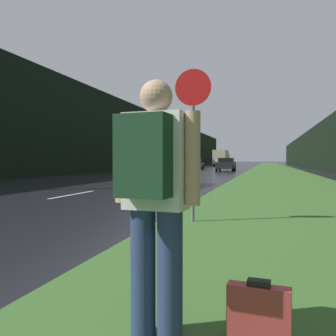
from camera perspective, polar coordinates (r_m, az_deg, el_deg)
The scene contains 12 objects.
grass_verge at distance 38.62m, azimuth 16.91°, elevation -0.59°, with size 6.00×240.00×0.02m, color #386028.
lane_stripe_c at distance 13.18m, azimuth -14.96°, elevation -4.12°, with size 0.12×3.00×0.01m, color silver.
lane_stripe_d at distance 19.52m, azimuth -4.46°, elevation -2.34°, with size 0.12×3.00×0.01m, color silver.
treeline_far_side at distance 51.65m, azimuth -4.01°, elevation 4.52°, with size 2.00×140.00×8.31m, color black.
treeline_near_side at distance 49.11m, azimuth 23.68°, elevation 3.04°, with size 2.00×140.00×5.67m, color black.
stop_sign at distance 7.06m, azimuth 4.02°, elevation 6.53°, with size 0.72×0.07×3.03m.
hitchhiker_with_backpack at distance 2.38m, azimuth -2.26°, elevation -3.91°, with size 0.61×0.45×1.77m.
suitcase at distance 2.63m, azimuth 14.34°, elevation -21.80°, with size 0.42×0.15×0.44m.
car_passing_near at distance 16.83m, azimuth 0.48°, elevation -0.40°, with size 1.86×4.13×1.45m.
car_passing_far at distance 40.09m, azimuth 9.29°, elevation 0.57°, with size 1.94×4.28×1.48m.
car_oncoming at distance 45.89m, azimuth 4.29°, elevation 0.62°, with size 1.87×4.07×1.41m.
delivery_truck at distance 73.51m, azimuth 8.55°, elevation 1.64°, with size 2.65×8.72×3.21m.
Camera 1 is at (6.67, 1.41, 1.23)m, focal length 38.00 mm.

